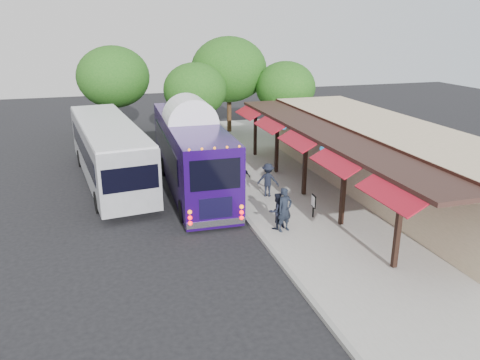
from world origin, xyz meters
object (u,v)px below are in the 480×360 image
object	(u,v)px
coach_bus	(191,149)
ped_a	(285,210)
ped_b	(277,211)
ped_d	(268,180)
sign_board	(314,202)
ped_c	(240,179)
city_bus	(109,150)

from	to	relation	value
coach_bus	ped_a	xyz separation A→B (m)	(2.63, -7.19, -1.03)
ped_b	ped_d	bearing A→B (deg)	-121.81
coach_bus	ped_d	xyz separation A→B (m)	(3.40, -2.97, -1.12)
coach_bus	ped_b	bearing A→B (deg)	-69.33
ped_b	sign_board	xyz separation A→B (m)	(2.06, 0.67, -0.08)
ped_a	coach_bus	bearing A→B (deg)	94.14
coach_bus	ped_a	size ratio (longest dim) A/B	6.50
coach_bus	ped_d	world-z (taller)	coach_bus
ped_d	ped_c	bearing A→B (deg)	11.88
coach_bus	ped_b	world-z (taller)	coach_bus
sign_board	ped_b	bearing A→B (deg)	-157.52
sign_board	coach_bus	bearing A→B (deg)	130.15
ped_a	sign_board	world-z (taller)	ped_a
ped_d	sign_board	distance (m)	3.39
coach_bus	ped_d	bearing A→B (deg)	-39.77
city_bus	ped_b	xyz separation A→B (m)	(6.67, -9.07, -0.95)
ped_a	ped_b	bearing A→B (deg)	109.28
ped_d	city_bus	bearing A→B (deg)	-3.80
coach_bus	city_bus	bearing A→B (deg)	154.11
ped_a	ped_c	xyz separation A→B (m)	(-0.58, 4.66, -0.03)
ped_c	ped_b	bearing A→B (deg)	85.82
coach_bus	ped_b	size ratio (longest dim) A/B	7.77
coach_bus	sign_board	bearing A→B (deg)	-52.84
sign_board	ped_a	bearing A→B (deg)	-146.89
ped_c	sign_board	size ratio (longest dim) A/B	1.75
ped_a	ped_d	size ratio (longest dim) A/B	1.10
coach_bus	ped_c	xyz separation A→B (m)	(2.05, -2.53, -1.06)
ped_b	ped_d	xyz separation A→B (m)	(1.00, 3.89, 0.07)
ped_b	ped_d	size ratio (longest dim) A/B	0.93
ped_c	ped_a	bearing A→B (deg)	88.32
coach_bus	city_bus	distance (m)	4.82
ped_a	sign_board	xyz separation A→B (m)	(1.83, 1.00, -0.24)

